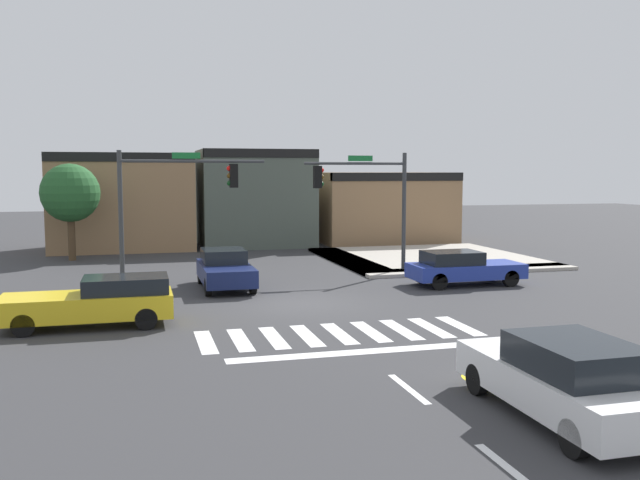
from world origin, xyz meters
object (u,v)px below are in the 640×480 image
object	(u,v)px
car_white	(566,378)
car_blue	(462,268)
traffic_signal_northeast	(366,191)
roadside_tree	(70,193)
traffic_signal_northwest	(175,191)
car_navy	(225,269)
car_yellow	(96,301)

from	to	relation	value
car_white	car_blue	size ratio (longest dim) A/B	1.05
traffic_signal_northeast	roadside_tree	xyz separation A→B (m)	(-12.79, 8.13, -0.24)
traffic_signal_northwest	car_blue	size ratio (longest dim) A/B	1.28
roadside_tree	car_navy	bearing A→B (deg)	-58.02
car_navy	car_white	bearing A→B (deg)	14.85
traffic_signal_northeast	car_yellow	distance (m)	13.58
car_white	roadside_tree	distance (m)	28.05
traffic_signal_northwest	car_blue	world-z (taller)	traffic_signal_northwest
car_white	car_yellow	world-z (taller)	car_white
traffic_signal_northwest	traffic_signal_northeast	bearing A→B (deg)	4.69
car_blue	car_yellow	bearing A→B (deg)	-164.03
traffic_signal_northeast	car_white	bearing A→B (deg)	82.79
car_navy	car_white	xyz separation A→B (m)	(4.14, -15.61, 0.03)
roadside_tree	car_white	bearing A→B (deg)	-67.83
traffic_signal_northwest	car_white	world-z (taller)	traffic_signal_northwest
traffic_signal_northwest	roadside_tree	size ratio (longest dim) A/B	1.18
traffic_signal_northeast	car_white	xyz separation A→B (m)	(-2.24, -17.74, -2.85)
car_navy	traffic_signal_northwest	bearing A→B (deg)	-130.15
traffic_signal_northwest	car_navy	xyz separation A→B (m)	(1.73, -1.46, -2.96)
traffic_signal_northeast	car_white	distance (m)	18.10
car_blue	car_navy	bearing A→B (deg)	169.19
traffic_signal_northeast	car_blue	size ratio (longest dim) A/B	1.18
traffic_signal_northeast	car_yellow	world-z (taller)	traffic_signal_northeast
car_navy	roadside_tree	xyz separation A→B (m)	(-6.40, 10.25, 2.64)
traffic_signal_northeast	car_navy	distance (m)	7.32
traffic_signal_northeast	car_blue	bearing A→B (deg)	125.06
car_navy	car_blue	bearing A→B (deg)	79.19
car_navy	roadside_tree	bearing A→B (deg)	-148.02
car_navy	car_white	size ratio (longest dim) A/B	0.90
car_blue	roadside_tree	bearing A→B (deg)	142.27
roadside_tree	traffic_signal_northwest	bearing A→B (deg)	-62.03
traffic_signal_northeast	traffic_signal_northwest	xyz separation A→B (m)	(-8.11, -0.67, 0.08)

